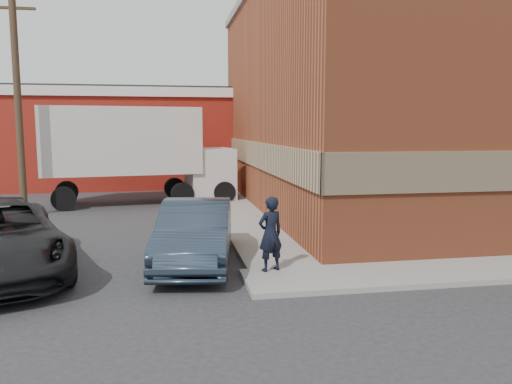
{
  "coord_description": "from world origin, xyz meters",
  "views": [
    {
      "loc": [
        -2.1,
        -11.11,
        3.36
      ],
      "look_at": [
        0.41,
        2.85,
        1.54
      ],
      "focal_mm": 35.0,
      "sensor_mm": 36.0,
      "label": 1
    }
  ],
  "objects": [
    {
      "name": "ground",
      "position": [
        0.0,
        0.0,
        0.0
      ],
      "size": [
        90.0,
        90.0,
        0.0
      ],
      "primitive_type": "plane",
      "color": "#28282B",
      "rests_on": "ground"
    },
    {
      "name": "sedan",
      "position": [
        -1.43,
        1.01,
        0.79
      ],
      "size": [
        2.34,
        4.96,
        1.57
      ],
      "primitive_type": "imported",
      "rotation": [
        0.0,
        0.0,
        -0.14
      ],
      "color": "#2B3948",
      "rests_on": "ground"
    },
    {
      "name": "brick_building",
      "position": [
        8.5,
        9.0,
        4.68
      ],
      "size": [
        14.25,
        18.25,
        9.36
      ],
      "color": "#A64C2B",
      "rests_on": "ground"
    },
    {
      "name": "box_truck",
      "position": [
        -3.18,
        11.61,
        2.45
      ],
      "size": [
        8.87,
        3.65,
        4.25
      ],
      "rotation": [
        0.0,
        0.0,
        0.13
      ],
      "color": "silver",
      "rests_on": "ground"
    },
    {
      "name": "sidewalk_west",
      "position": [
        0.6,
        9.0,
        0.06
      ],
      "size": [
        1.8,
        18.0,
        0.12
      ],
      "primitive_type": "cube",
      "color": "gray",
      "rests_on": "ground"
    },
    {
      "name": "utility_pole",
      "position": [
        -7.5,
        9.0,
        4.75
      ],
      "size": [
        2.0,
        0.26,
        9.0
      ],
      "color": "#473623",
      "rests_on": "ground"
    },
    {
      "name": "man",
      "position": [
        0.19,
        -0.25,
        0.98
      ],
      "size": [
        0.73,
        0.61,
        1.71
      ],
      "primitive_type": "imported",
      "rotation": [
        0.0,
        0.0,
        3.51
      ],
      "color": "black",
      "rests_on": "sidewalk_south"
    },
    {
      "name": "warehouse",
      "position": [
        -6.0,
        20.0,
        2.81
      ],
      "size": [
        16.3,
        8.3,
        5.6
      ],
      "color": "maroon",
      "rests_on": "ground"
    }
  ]
}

